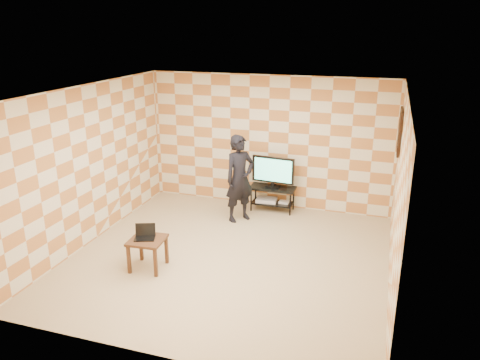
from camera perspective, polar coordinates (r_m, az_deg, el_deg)
name	(u,v)px	position (r m, az deg, el deg)	size (l,w,h in m)	color
floor	(229,258)	(7.76, -1.37, -9.44)	(5.00, 5.00, 0.00)	tan
wall_back	(268,142)	(9.52, 3.49, 4.62)	(5.00, 0.02, 2.70)	beige
wall_front	(151,251)	(5.11, -10.77, -8.48)	(5.00, 0.02, 2.70)	beige
wall_left	(89,165)	(8.35, -17.90, 1.72)	(0.02, 5.00, 2.70)	beige
wall_right	(398,197)	(6.86, 18.70, -1.97)	(0.02, 5.00, 2.70)	beige
ceiling	(227,92)	(6.91, -1.54, 10.73)	(5.00, 5.00, 0.02)	white
wall_art	(400,131)	(8.19, 18.91, 5.65)	(0.04, 0.72, 0.72)	black
tv_stand	(273,193)	(9.50, 3.99, -1.64)	(0.92, 0.41, 0.50)	black
tv	(273,171)	(9.35, 4.05, 1.14)	(0.87, 0.19, 0.63)	black
dvd_player	(267,200)	(9.59, 3.26, -2.43)	(0.41, 0.29, 0.07)	silver
game_console	(284,202)	(9.53, 5.37, -2.70)	(0.20, 0.14, 0.04)	silver
side_table	(147,244)	(7.41, -11.23, -7.67)	(0.56, 0.56, 0.50)	#3B1E13
laptop	(145,235)	(7.40, -11.50, -6.55)	(0.37, 0.34, 0.21)	black
person	(240,179)	(8.87, -0.04, 0.18)	(0.61, 0.40, 1.69)	black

